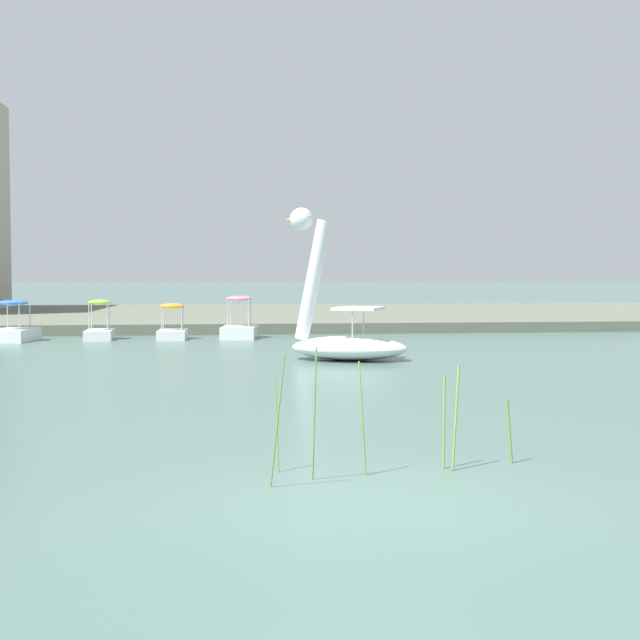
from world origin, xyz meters
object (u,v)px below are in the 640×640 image
at_px(pedal_boat_pink, 239,327).
at_px(pedal_boat_lime, 99,328).
at_px(pedal_boat_orange, 172,329).
at_px(pedal_boat_blue, 14,329).
at_px(swan_boat, 342,331).

distance_m(pedal_boat_pink, pedal_boat_lime, 4.99).
relative_size(pedal_boat_pink, pedal_boat_orange, 1.27).
bearing_deg(pedal_boat_blue, pedal_boat_orange, 2.82).
bearing_deg(pedal_boat_pink, pedal_boat_lime, -179.46).
bearing_deg(pedal_boat_orange, pedal_boat_lime, 175.56).
bearing_deg(pedal_boat_lime, pedal_boat_blue, -170.75).
xyz_separation_m(pedal_boat_orange, pedal_boat_lime, (-2.58, 0.20, 0.04)).
height_order(pedal_boat_lime, pedal_boat_blue, pedal_boat_blue).
xyz_separation_m(swan_boat, pedal_boat_pink, (-2.49, 8.81, -0.35)).
height_order(pedal_boat_orange, pedal_boat_blue, pedal_boat_blue).
bearing_deg(pedal_boat_orange, swan_boat, -60.26).
xyz_separation_m(pedal_boat_pink, pedal_boat_orange, (-2.41, -0.25, -0.05)).
bearing_deg(pedal_boat_orange, pedal_boat_blue, -177.18).
bearing_deg(pedal_boat_blue, swan_boat, -38.69).
relative_size(pedal_boat_pink, pedal_boat_blue, 0.99).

